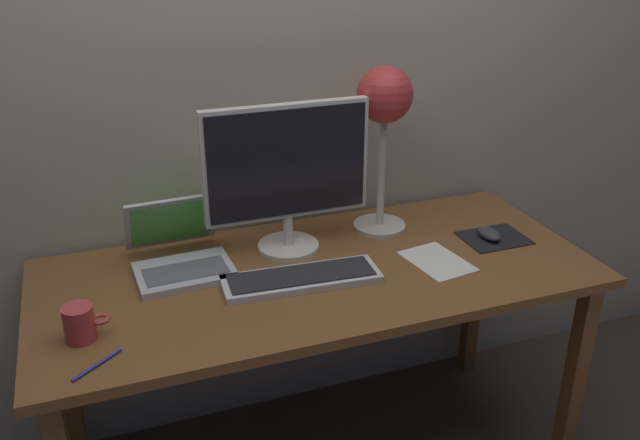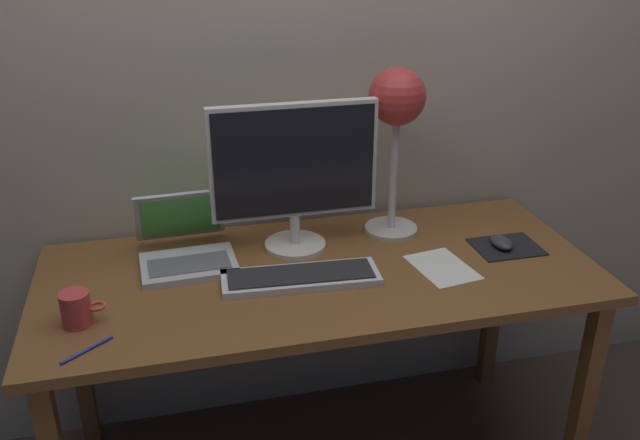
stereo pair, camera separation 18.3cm
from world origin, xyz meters
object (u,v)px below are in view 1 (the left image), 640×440
(monitor, at_px, (287,170))
(pen, at_px, (97,365))
(coffee_mug, at_px, (80,323))
(laptop, at_px, (178,248))
(desk_lamp, at_px, (384,108))
(keyboard_main, at_px, (301,278))
(mouse, at_px, (489,233))

(monitor, relative_size, pen, 3.55)
(monitor, height_order, coffee_mug, monitor)
(pen, bearing_deg, laptop, 58.80)
(laptop, height_order, desk_lamp, desk_lamp)
(monitor, height_order, desk_lamp, desk_lamp)
(monitor, distance_m, pen, 0.76)
(keyboard_main, bearing_deg, laptop, 144.34)
(monitor, bearing_deg, desk_lamp, 7.15)
(monitor, bearing_deg, coffee_mug, -154.84)
(laptop, distance_m, mouse, 0.96)
(desk_lamp, relative_size, pen, 3.77)
(desk_lamp, height_order, mouse, desk_lamp)
(monitor, xyz_separation_m, pen, (-0.59, -0.41, -0.25))
(monitor, distance_m, keyboard_main, 0.32)
(keyboard_main, bearing_deg, mouse, 5.01)
(keyboard_main, distance_m, desk_lamp, 0.58)
(desk_lamp, relative_size, mouse, 5.50)
(monitor, distance_m, laptop, 0.39)
(keyboard_main, bearing_deg, monitor, 82.26)
(keyboard_main, relative_size, desk_lamp, 0.85)
(laptop, height_order, pen, laptop)
(mouse, bearing_deg, desk_lamp, 146.29)
(mouse, height_order, coffee_mug, coffee_mug)
(keyboard_main, distance_m, laptop, 0.37)
(laptop, height_order, coffee_mug, laptop)
(coffee_mug, bearing_deg, monitor, 25.16)
(desk_lamp, bearing_deg, keyboard_main, -144.83)
(keyboard_main, relative_size, pen, 3.20)
(pen, bearing_deg, mouse, 12.37)
(keyboard_main, height_order, desk_lamp, desk_lamp)
(monitor, relative_size, mouse, 5.17)
(monitor, relative_size, keyboard_main, 1.11)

